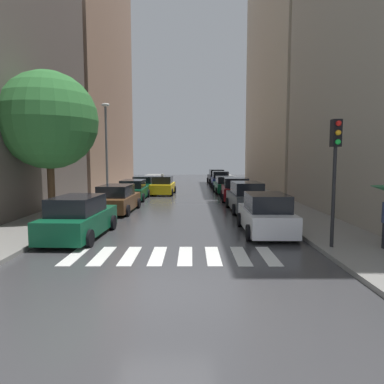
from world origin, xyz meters
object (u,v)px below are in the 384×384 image
(parked_car_right_nearest, at_px, (267,215))
(street_tree_left, at_px, (50,121))
(parked_car_right_fourth, at_px, (226,185))
(lamp_post_left, at_px, (108,145))
(parked_car_right_third, at_px, (237,190))
(parked_car_left_second, at_px, (118,199))
(parked_car_left_third, at_px, (135,190))
(parked_car_right_fifth, at_px, (221,180))
(parked_car_right_sixth, at_px, (217,177))
(taxi_midroad, at_px, (164,186))
(parked_car_left_nearest, at_px, (80,218))
(parked_car_right_second, at_px, (247,198))
(traffic_light_right_corner, at_px, (337,155))
(parked_car_left_fourth, at_px, (145,185))

(parked_car_right_nearest, height_order, street_tree_left, street_tree_left)
(parked_car_right_fourth, bearing_deg, lamp_post_left, 123.20)
(parked_car_right_third, bearing_deg, parked_car_right_nearest, -178.15)
(parked_car_left_second, relative_size, parked_car_left_third, 1.02)
(parked_car_right_fifth, distance_m, parked_car_right_sixth, 6.66)
(parked_car_right_nearest, height_order, taxi_midroad, taxi_midroad)
(parked_car_right_fifth, height_order, parked_car_right_sixth, parked_car_right_fifth)
(parked_car_right_third, distance_m, taxi_midroad, 7.35)
(parked_car_right_nearest, distance_m, parked_car_right_fourth, 17.08)
(parked_car_left_third, bearing_deg, parked_car_right_fifth, -34.58)
(parked_car_left_nearest, xyz_separation_m, street_tree_left, (-2.71, 3.95, 4.27))
(parked_car_right_sixth, distance_m, lamp_post_left, 21.42)
(parked_car_right_third, relative_size, street_tree_left, 0.63)
(lamp_post_left, bearing_deg, parked_car_right_fifth, 52.92)
(parked_car_left_nearest, relative_size, parked_car_right_second, 0.99)
(parked_car_left_second, height_order, parked_car_right_nearest, parked_car_right_nearest)
(parked_car_left_third, height_order, parked_car_right_second, parked_car_right_second)
(parked_car_left_second, xyz_separation_m, parked_car_right_fourth, (7.50, 11.28, -0.03))
(parked_car_right_nearest, distance_m, parked_car_right_third, 11.44)
(parked_car_right_third, xyz_separation_m, lamp_post_left, (-9.51, -0.75, 3.36))
(parked_car_right_nearest, height_order, lamp_post_left, lamp_post_left)
(traffic_light_right_corner, bearing_deg, parked_car_right_second, 99.82)
(parked_car_left_nearest, relative_size, parked_car_left_second, 0.98)
(parked_car_right_fifth, height_order, street_tree_left, street_tree_left)
(parked_car_left_fourth, xyz_separation_m, lamp_post_left, (-1.73, -6.65, 3.44))
(street_tree_left, bearing_deg, parked_car_right_fourth, 53.50)
(parked_car_left_third, relative_size, parked_car_right_third, 1.02)
(parked_car_right_third, bearing_deg, parked_car_left_nearest, 150.10)
(parked_car_right_third, relative_size, parked_car_right_sixth, 0.98)
(parked_car_left_second, xyz_separation_m, parked_car_right_nearest, (7.56, -5.80, 0.03))
(parked_car_left_second, xyz_separation_m, traffic_light_right_corner, (9.22, -8.58, 2.52))
(parked_car_right_fourth, bearing_deg, parked_car_left_fourth, 86.68)
(taxi_midroad, xyz_separation_m, lamp_post_left, (-3.63, -5.17, 3.40))
(parked_car_left_second, distance_m, parked_car_left_third, 6.16)
(traffic_light_right_corner, bearing_deg, parked_car_right_sixth, 92.92)
(parked_car_right_sixth, bearing_deg, taxi_midroad, 155.22)
(parked_car_right_third, xyz_separation_m, parked_car_right_fifth, (-0.19, 11.57, 0.02))
(taxi_midroad, bearing_deg, traffic_light_right_corner, -156.41)
(parked_car_right_fourth, relative_size, taxi_midroad, 1.00)
(parked_car_left_nearest, relative_size, taxi_midroad, 1.07)
(street_tree_left, bearing_deg, parked_car_left_nearest, -55.59)
(parked_car_right_nearest, xyz_separation_m, parked_car_right_fifth, (-0.02, 23.01, 0.03))
(parked_car_left_second, bearing_deg, parked_car_right_sixth, -15.47)
(parked_car_right_second, bearing_deg, taxi_midroad, 29.78)
(traffic_light_right_corner, bearing_deg, street_tree_left, 153.59)
(parked_car_right_nearest, relative_size, traffic_light_right_corner, 0.99)
(parked_car_left_third, distance_m, parked_car_left_fourth, 5.37)
(parked_car_right_fourth, bearing_deg, parked_car_right_nearest, 178.81)
(taxi_midroad, distance_m, street_tree_left, 14.16)
(parked_car_left_fourth, xyz_separation_m, parked_car_right_fifth, (7.58, 5.67, 0.10))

